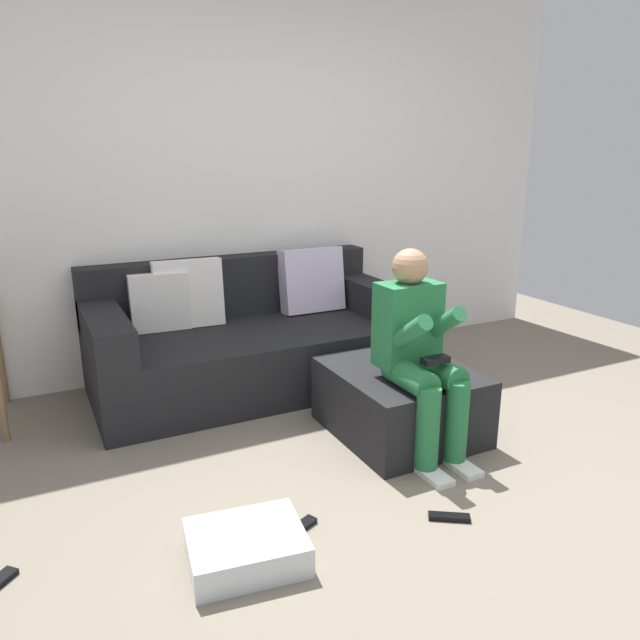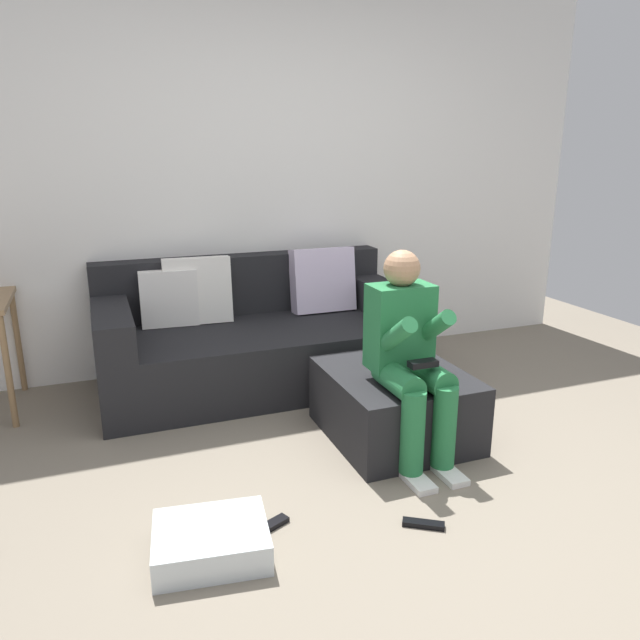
{
  "view_description": "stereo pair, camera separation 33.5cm",
  "coord_description": "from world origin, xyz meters",
  "px_view_note": "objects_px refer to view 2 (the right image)",
  "views": [
    {
      "loc": [
        -1.53,
        -1.75,
        1.51
      ],
      "look_at": [
        -0.02,
        1.25,
        0.55
      ],
      "focal_mm": 33.68,
      "sensor_mm": 36.0,
      "label": 1
    },
    {
      "loc": [
        -1.22,
        -1.88,
        1.51
      ],
      "look_at": [
        -0.02,
        1.25,
        0.55
      ],
      "focal_mm": 33.68,
      "sensor_mm": 36.0,
      "label": 2
    }
  ],
  "objects_px": {
    "couch_sectional": "(256,338)",
    "remote_by_storage_bin": "(270,526)",
    "ottoman": "(395,404)",
    "person_seated": "(409,352)",
    "remote_near_ottoman": "(423,524)",
    "storage_bin": "(211,541)"
  },
  "relations": [
    {
      "from": "couch_sectional",
      "to": "remote_by_storage_bin",
      "type": "xyz_separation_m",
      "value": [
        -0.38,
        -1.61,
        -0.29
      ]
    },
    {
      "from": "ottoman",
      "to": "person_seated",
      "type": "distance_m",
      "value": 0.42
    },
    {
      "from": "remote_near_ottoman",
      "to": "remote_by_storage_bin",
      "type": "relative_size",
      "value": 0.98
    },
    {
      "from": "person_seated",
      "to": "storage_bin",
      "type": "xyz_separation_m",
      "value": [
        -1.09,
        -0.44,
        -0.49
      ]
    },
    {
      "from": "couch_sectional",
      "to": "ottoman",
      "type": "height_order",
      "value": "couch_sectional"
    },
    {
      "from": "couch_sectional",
      "to": "remote_near_ottoman",
      "type": "distance_m",
      "value": 1.86
    },
    {
      "from": "storage_bin",
      "to": "remote_by_storage_bin",
      "type": "relative_size",
      "value": 2.45
    },
    {
      "from": "ottoman",
      "to": "person_seated",
      "type": "xyz_separation_m",
      "value": [
        -0.04,
        -0.21,
        0.37
      ]
    },
    {
      "from": "ottoman",
      "to": "person_seated",
      "type": "relative_size",
      "value": 0.76
    },
    {
      "from": "ottoman",
      "to": "storage_bin",
      "type": "distance_m",
      "value": 1.3
    },
    {
      "from": "couch_sectional",
      "to": "remote_near_ottoman",
      "type": "bearing_deg",
      "value": -83.21
    },
    {
      "from": "ottoman",
      "to": "storage_bin",
      "type": "relative_size",
      "value": 1.82
    },
    {
      "from": "remote_by_storage_bin",
      "to": "storage_bin",
      "type": "bearing_deg",
      "value": 173.77
    },
    {
      "from": "remote_by_storage_bin",
      "to": "remote_near_ottoman",
      "type": "bearing_deg",
      "value": -43.72
    },
    {
      "from": "storage_bin",
      "to": "remote_near_ottoman",
      "type": "bearing_deg",
      "value": -8.79
    },
    {
      "from": "remote_near_ottoman",
      "to": "couch_sectional",
      "type": "bearing_deg",
      "value": 129.7
    },
    {
      "from": "person_seated",
      "to": "remote_by_storage_bin",
      "type": "xyz_separation_m",
      "value": [
        -0.83,
        -0.36,
        -0.54
      ]
    },
    {
      "from": "couch_sectional",
      "to": "storage_bin",
      "type": "distance_m",
      "value": 1.83
    },
    {
      "from": "person_seated",
      "to": "remote_by_storage_bin",
      "type": "height_order",
      "value": "person_seated"
    },
    {
      "from": "ottoman",
      "to": "storage_bin",
      "type": "xyz_separation_m",
      "value": [
        -1.13,
        -0.65,
        -0.12
      ]
    },
    {
      "from": "remote_near_ottoman",
      "to": "person_seated",
      "type": "bearing_deg",
      "value": 101.32
    },
    {
      "from": "couch_sectional",
      "to": "storage_bin",
      "type": "height_order",
      "value": "couch_sectional"
    }
  ]
}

